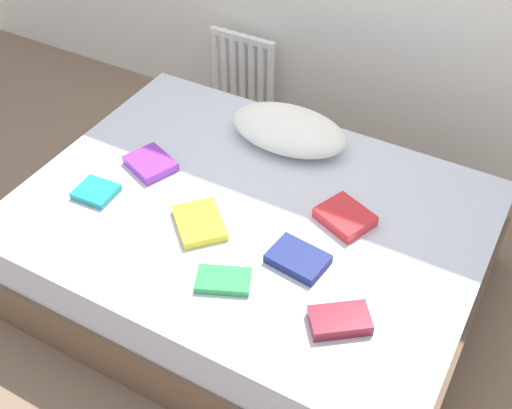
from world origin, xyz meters
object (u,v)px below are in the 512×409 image
at_px(textbook_maroon, 340,320).
at_px(textbook_purple, 151,163).
at_px(textbook_red, 345,217).
at_px(textbook_green, 223,280).
at_px(pillow, 289,130).
at_px(textbook_yellow, 199,223).
at_px(textbook_navy, 298,259).
at_px(bed, 251,248).
at_px(radiator, 243,71).
at_px(textbook_teal, 96,192).

relative_size(textbook_maroon, textbook_purple, 1.01).
xyz_separation_m(textbook_red, textbook_green, (-0.27, -0.54, -0.01)).
height_order(pillow, textbook_yellow, pillow).
distance_m(pillow, textbook_navy, 0.78).
distance_m(bed, textbook_red, 0.49).
bearing_deg(pillow, textbook_navy, -60.25).
bearing_deg(textbook_maroon, textbook_red, 74.21).
bearing_deg(radiator, textbook_navy, -52.76).
xyz_separation_m(radiator, textbook_green, (0.85, -1.62, 0.18)).
xyz_separation_m(textbook_red, textbook_teal, (-1.03, -0.38, -0.01)).
distance_m(bed, textbook_yellow, 0.36).
distance_m(textbook_yellow, textbook_green, 0.33).
relative_size(bed, radiator, 4.14).
distance_m(pillow, textbook_maroon, 1.09).
relative_size(bed, textbook_green, 9.65).
height_order(textbook_yellow, textbook_red, textbook_red).
distance_m(textbook_yellow, textbook_navy, 0.45).
height_order(bed, textbook_red, textbook_red).
distance_m(textbook_yellow, textbook_maroon, 0.74).
distance_m(textbook_maroon, textbook_green, 0.47).
xyz_separation_m(textbook_navy, textbook_green, (-0.20, -0.23, -0.01)).
xyz_separation_m(bed, textbook_green, (0.12, -0.42, 0.27)).
height_order(textbook_yellow, textbook_teal, textbook_yellow).
height_order(textbook_navy, textbook_purple, textbook_purple).
relative_size(bed, textbook_maroon, 9.28).
bearing_deg(textbook_maroon, textbook_green, 147.40).
xyz_separation_m(bed, textbook_purple, (-0.54, 0.02, 0.27)).
distance_m(radiator, pillow, 1.00).
xyz_separation_m(textbook_teal, textbook_purple, (0.10, 0.27, 0.01)).
relative_size(radiator, textbook_maroon, 2.24).
distance_m(radiator, textbook_yellow, 1.53).
xyz_separation_m(pillow, textbook_green, (0.19, -0.91, -0.06)).
relative_size(textbook_maroon, textbook_green, 1.04).
relative_size(bed, pillow, 3.45).
bearing_deg(textbook_red, pillow, 162.95).
bearing_deg(textbook_teal, textbook_maroon, -9.01).
relative_size(textbook_yellow, textbook_purple, 1.13).
xyz_separation_m(pillow, textbook_teal, (-0.57, -0.75, -0.06)).
xyz_separation_m(bed, radiator, (-0.73, 1.20, 0.09)).
bearing_deg(textbook_maroon, radiator, 92.81).
height_order(radiator, textbook_yellow, radiator).
xyz_separation_m(textbook_yellow, textbook_green, (0.25, -0.22, -0.00)).
height_order(bed, textbook_green, textbook_green).
height_order(pillow, textbook_purple, pillow).
bearing_deg(textbook_navy, radiator, 134.10).
distance_m(textbook_yellow, textbook_red, 0.61).
bearing_deg(textbook_red, textbook_yellow, -126.15).
bearing_deg(textbook_navy, textbook_purple, 173.59).
bearing_deg(bed, textbook_purple, 177.98).
bearing_deg(textbook_navy, textbook_red, 84.05).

